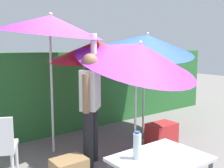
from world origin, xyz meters
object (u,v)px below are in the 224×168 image
object	(u,v)px
umbrella_orange	(50,25)
folding_table	(160,167)
umbrella_navy	(138,54)
cooler_box	(162,134)
umbrella_rainbow	(146,43)
umbrella_yellow	(97,50)
person_vendor	(90,101)
bottle_water	(137,146)

from	to	relation	value
umbrella_orange	folding_table	xyz separation A→B (m)	(-0.09, -2.37, -1.37)
umbrella_navy	cooler_box	xyz separation A→B (m)	(0.60, 0.01, -1.39)
umbrella_rainbow	folding_table	distance (m)	3.09
umbrella_yellow	cooler_box	size ratio (longest dim) A/B	3.66
umbrella_yellow	person_vendor	bearing A→B (deg)	-130.19
umbrella_orange	person_vendor	world-z (taller)	umbrella_orange
umbrella_rainbow	folding_table	xyz separation A→B (m)	(-1.92, -2.16, -1.11)
umbrella_orange	person_vendor	xyz separation A→B (m)	(0.22, -0.77, -1.08)
umbrella_rainbow	umbrella_navy	xyz separation A→B (m)	(-0.78, -0.63, -0.18)
person_vendor	bottle_water	distance (m)	1.57
umbrella_rainbow	umbrella_navy	bearing A→B (deg)	-140.97
umbrella_yellow	bottle_water	bearing A→B (deg)	-115.56
umbrella_orange	folding_table	size ratio (longest dim) A/B	2.87
umbrella_yellow	folding_table	xyz separation A→B (m)	(-0.84, -2.23, -0.99)
umbrella_yellow	umbrella_navy	xyz separation A→B (m)	(0.30, -0.71, -0.06)
person_vendor	cooler_box	xyz separation A→B (m)	(1.42, -0.06, -0.75)
umbrella_rainbow	umbrella_yellow	distance (m)	1.09
folding_table	umbrella_orange	bearing A→B (deg)	87.92
umbrella_orange	person_vendor	bearing A→B (deg)	-74.16
bottle_water	umbrella_yellow	bearing A→B (deg)	64.44
cooler_box	folding_table	world-z (taller)	folding_table
cooler_box	umbrella_yellow	bearing A→B (deg)	142.10
umbrella_yellow	cooler_box	distance (m)	1.84
umbrella_yellow	bottle_water	xyz separation A→B (m)	(-1.01, -2.12, -0.79)
umbrella_rainbow	person_vendor	bearing A→B (deg)	-160.89
umbrella_yellow	umbrella_navy	size ratio (longest dim) A/B	0.91
umbrella_rainbow	cooler_box	bearing A→B (deg)	-106.79
bottle_water	umbrella_navy	bearing A→B (deg)	47.18
umbrella_navy	bottle_water	size ratio (longest dim) A/B	8.60
umbrella_navy	cooler_box	world-z (taller)	umbrella_navy
person_vendor	umbrella_rainbow	bearing A→B (deg)	19.11
umbrella_rainbow	umbrella_yellow	world-z (taller)	umbrella_rainbow
umbrella_yellow	umbrella_orange	bearing A→B (deg)	169.60
umbrella_orange	bottle_water	bearing A→B (deg)	-96.62
umbrella_rainbow	cooler_box	world-z (taller)	umbrella_rainbow
umbrella_navy	bottle_water	bearing A→B (deg)	-132.82
umbrella_yellow	person_vendor	distance (m)	1.08
folding_table	bottle_water	xyz separation A→B (m)	(-0.18, 0.11, 0.20)
umbrella_rainbow	cooler_box	xyz separation A→B (m)	(-0.19, -0.62, -1.57)
umbrella_yellow	folding_table	bearing A→B (deg)	-110.60
umbrella_rainbow	person_vendor	xyz separation A→B (m)	(-1.61, -0.56, -0.82)
folding_table	umbrella_yellow	bearing A→B (deg)	69.40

